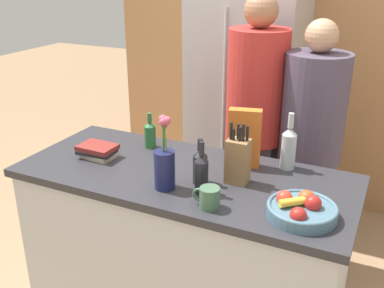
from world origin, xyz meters
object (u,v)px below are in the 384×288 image
(knife_block, at_px, (238,160))
(coffee_mug, at_px, (209,198))
(person_at_sink, at_px, (255,119))
(person_in_blue, at_px, (311,140))
(bottle_vinegar, at_px, (150,134))
(flower_vase, at_px, (165,165))
(bottle_oil, at_px, (201,173))
(refrigerator, at_px, (246,90))
(cereal_box, at_px, (244,138))
(bottle_water, at_px, (200,166))
(book_stack, at_px, (97,151))
(fruit_bowl, at_px, (301,209))
(bottle_wine, at_px, (289,147))

(knife_block, xyz_separation_m, coffee_mug, (-0.02, -0.28, -0.07))
(person_at_sink, height_order, person_in_blue, person_at_sink)
(bottle_vinegar, bearing_deg, flower_vase, -51.78)
(bottle_oil, height_order, person_at_sink, person_at_sink)
(refrigerator, bearing_deg, cereal_box, -71.38)
(bottle_water, bearing_deg, cereal_box, 65.82)
(refrigerator, distance_m, flower_vase, 1.58)
(knife_block, height_order, flower_vase, flower_vase)
(cereal_box, relative_size, book_stack, 1.49)
(flower_vase, relative_size, bottle_vinegar, 1.76)
(book_stack, bearing_deg, fruit_bowl, -6.64)
(bottle_wine, bearing_deg, coffee_mug, -110.57)
(fruit_bowl, bearing_deg, bottle_water, 168.67)
(cereal_box, distance_m, book_stack, 0.78)
(knife_block, distance_m, flower_vase, 0.35)
(coffee_mug, height_order, bottle_vinegar, bottle_vinegar)
(flower_vase, bearing_deg, cereal_box, 58.13)
(coffee_mug, relative_size, book_stack, 0.62)
(flower_vase, distance_m, bottle_wine, 0.65)
(refrigerator, bearing_deg, bottle_vinegar, -97.63)
(flower_vase, xyz_separation_m, bottle_water, (0.12, 0.12, -0.03))
(refrigerator, height_order, person_at_sink, refrigerator)
(book_stack, bearing_deg, bottle_water, -2.73)
(cereal_box, distance_m, bottle_wine, 0.23)
(fruit_bowl, height_order, bottle_wine, bottle_wine)
(knife_block, xyz_separation_m, bottle_wine, (0.18, 0.25, 0.00))
(cereal_box, bearing_deg, person_at_sink, 102.36)
(cereal_box, relative_size, person_in_blue, 0.19)
(bottle_vinegar, height_order, person_in_blue, person_in_blue)
(flower_vase, xyz_separation_m, book_stack, (-0.49, 0.15, -0.08))
(person_at_sink, bearing_deg, cereal_box, -75.60)
(refrigerator, height_order, fruit_bowl, refrigerator)
(cereal_box, xyz_separation_m, book_stack, (-0.74, -0.24, -0.11))
(flower_vase, relative_size, person_in_blue, 0.22)
(fruit_bowl, distance_m, coffee_mug, 0.38)
(person_in_blue, bearing_deg, bottle_water, -120.59)
(bottle_vinegar, bearing_deg, bottle_oil, -37.03)
(person_in_blue, bearing_deg, person_at_sink, 171.37)
(flower_vase, bearing_deg, bottle_oil, 11.21)
(coffee_mug, bearing_deg, bottle_oil, 127.94)
(coffee_mug, distance_m, book_stack, 0.78)
(person_in_blue, bearing_deg, book_stack, -148.04)
(person_at_sink, bearing_deg, flower_vase, -95.07)
(flower_vase, bearing_deg, refrigerator, 95.64)
(cereal_box, height_order, coffee_mug, cereal_box)
(bottle_vinegar, xyz_separation_m, person_in_blue, (0.79, 0.55, -0.10))
(fruit_bowl, xyz_separation_m, bottle_water, (-0.50, 0.10, 0.05))
(bottle_oil, relative_size, person_in_blue, 0.15)
(fruit_bowl, relative_size, coffee_mug, 2.31)
(refrigerator, distance_m, bottle_water, 1.48)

